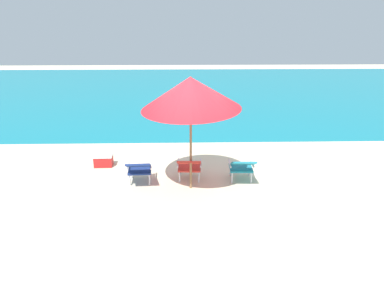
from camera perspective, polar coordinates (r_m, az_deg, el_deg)
name	(u,v)px	position (r m, az deg, el deg)	size (l,w,h in m)	color
ground_plane	(189,133)	(11.82, -0.44, 1.78)	(40.00, 40.00, 0.00)	beige
ocean_band	(186,90)	(19.59, -0.91, 8.68)	(40.00, 18.00, 0.01)	teal
lounge_chair_left	(139,168)	(8.03, -8.47, -3.83)	(0.58, 0.90, 0.68)	navy
lounge_chair_center	(189,165)	(8.09, -0.44, -3.45)	(0.57, 0.89, 0.68)	red
lounge_chair_right	(242,166)	(8.13, 8.02, -3.52)	(0.57, 0.89, 0.68)	teal
beach_umbrella_center	(191,93)	(7.28, -0.21, 8.17)	(2.90, 2.91, 2.52)	olive
cooler_box	(103,160)	(9.33, -14.01, -2.50)	(0.47, 0.33, 0.32)	red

